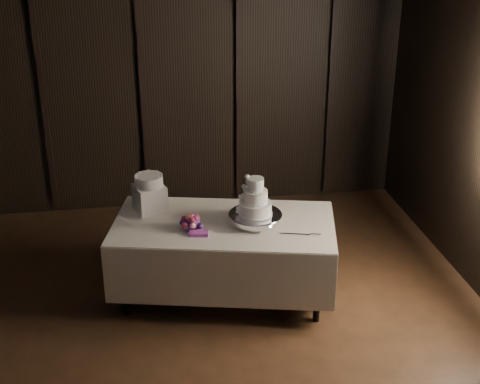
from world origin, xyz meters
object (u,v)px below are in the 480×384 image
Objects in this scene: display_table at (224,256)px; box_pedestal at (150,198)px; wedding_cake at (253,201)px; cake_stand at (255,219)px; bouquet at (192,223)px; small_cake at (149,181)px.

display_table is 8.35× the size of box_pedestal.
wedding_cake is at bearing -2.86° from display_table.
wedding_cake is (-0.03, -0.01, 0.18)m from cake_stand.
wedding_cake is 1.34× the size of box_pedestal.
wedding_cake reaches higher than bouquet.
wedding_cake is 0.94× the size of bouquet.
display_table is 0.48m from cake_stand.
small_cake is at bearing 0.00° from box_pedestal.
small_cake is at bearing 163.70° from display_table.
display_table is 8.35× the size of small_cake.
cake_stand reaches higher than display_table.
small_cake reaches higher than display_table.
bouquet is (-0.58, -0.03, 0.01)m from cake_stand.
bouquet is 1.43× the size of box_pedestal.
box_pedestal is (-0.90, 0.43, -0.10)m from wedding_cake.
cake_stand is at bearing 3.21° from bouquet.
bouquet is at bearing -150.31° from display_table.
bouquet is at bearing -154.72° from wedding_cake.
cake_stand is 0.18m from wedding_cake.
display_table is at bearing -172.29° from wedding_cake.
box_pedestal is (-0.64, 0.36, 0.47)m from display_table.
bouquet reaches higher than display_table.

